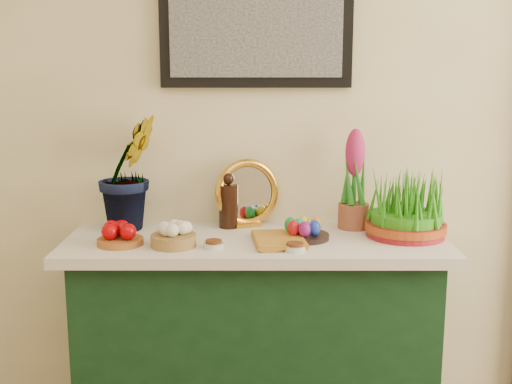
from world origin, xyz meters
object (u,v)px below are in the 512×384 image
(sideboard, at_px, (256,354))
(book, at_px, (254,240))
(wheatgrass_sabzeh, at_px, (406,208))
(mirror, at_px, (247,194))
(hyacinth_green, at_px, (129,154))

(sideboard, distance_m, book, 0.49)
(sideboard, bearing_deg, wheatgrass_sabzeh, 1.16)
(sideboard, xyz_separation_m, book, (-0.01, -0.10, 0.48))
(mirror, height_order, wheatgrass_sabzeh, mirror)
(book, height_order, wheatgrass_sabzeh, wheatgrass_sabzeh)
(book, distance_m, wheatgrass_sabzeh, 0.58)
(book, xyz_separation_m, wheatgrass_sabzeh, (0.56, 0.11, 0.09))
(wheatgrass_sabzeh, bearing_deg, mirror, 164.54)
(hyacinth_green, bearing_deg, mirror, -38.16)
(sideboard, xyz_separation_m, wheatgrass_sabzeh, (0.56, 0.01, 0.57))
(book, bearing_deg, mirror, 89.66)
(wheatgrass_sabzeh, bearing_deg, hyacinth_green, 173.64)
(hyacinth_green, xyz_separation_m, book, (0.48, -0.22, -0.28))
(hyacinth_green, relative_size, mirror, 2.18)
(hyacinth_green, height_order, mirror, hyacinth_green)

